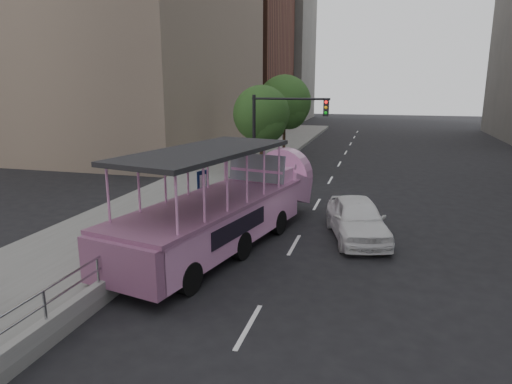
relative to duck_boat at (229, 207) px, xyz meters
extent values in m
plane|color=black|center=(1.38, -3.65, -1.37)|extent=(160.00, 160.00, 0.00)
cube|color=gray|center=(-4.37, 6.35, -1.22)|extent=(5.50, 80.00, 0.30)
cube|color=#9D9C98|center=(-1.74, -1.65, -0.89)|extent=(0.24, 30.00, 0.36)
cylinder|color=#ABACB0|center=(-1.74, -7.65, -0.36)|extent=(0.07, 0.07, 0.70)
cylinder|color=#ABACB0|center=(-1.74, -5.65, -0.36)|extent=(0.07, 0.07, 0.70)
cylinder|color=#ABACB0|center=(-1.74, -3.65, -0.36)|extent=(0.07, 0.07, 0.70)
cylinder|color=#ABACB0|center=(-1.74, -1.65, -0.36)|extent=(0.07, 0.07, 0.70)
cylinder|color=#ABACB0|center=(-1.74, 0.35, -0.36)|extent=(0.07, 0.07, 0.70)
cylinder|color=#ABACB0|center=(-1.74, 2.35, -0.36)|extent=(0.07, 0.07, 0.70)
cylinder|color=#ABACB0|center=(-1.74, 4.35, -0.36)|extent=(0.07, 0.07, 0.70)
cylinder|color=#ABACB0|center=(-1.74, 6.35, -0.36)|extent=(0.07, 0.07, 0.70)
cylinder|color=#ABACB0|center=(-1.74, 8.35, -0.36)|extent=(0.07, 0.07, 0.70)
cylinder|color=#ABACB0|center=(-1.74, -1.65, -0.36)|extent=(0.06, 22.00, 0.06)
cylinder|color=#ABACB0|center=(-1.74, -1.65, -0.03)|extent=(0.06, 22.00, 0.06)
cylinder|color=black|center=(-2.04, -3.90, -0.89)|extent=(0.57, 1.01, 0.96)
cylinder|color=black|center=(0.25, -4.40, -0.89)|extent=(0.57, 1.01, 0.96)
cylinder|color=black|center=(-1.41, -0.99, -0.89)|extent=(0.57, 1.01, 0.96)
cylinder|color=black|center=(0.88, -1.49, -0.89)|extent=(0.57, 1.01, 0.96)
cylinder|color=black|center=(-0.78, 1.92, -0.89)|extent=(0.57, 1.01, 0.96)
cylinder|color=black|center=(1.51, 1.43, -0.89)|extent=(0.57, 1.01, 0.96)
cube|color=#DF8DC5|center=(-0.22, -1.03, -0.28)|extent=(4.44, 9.09, 1.33)
cube|color=#DF8DC5|center=(0.85, 3.96, -0.01)|extent=(3.02, 2.76, 1.66)
cylinder|color=#DF8DC5|center=(1.05, 4.85, 0.31)|extent=(2.60, 1.26, 2.50)
cube|color=#8C5178|center=(-1.18, -5.45, -0.28)|extent=(2.68, 0.93, 1.33)
cube|color=#8C5178|center=(-0.22, -1.03, 0.45)|extent=(4.63, 9.43, 0.13)
cube|color=#242426|center=(-0.31, -1.45, 2.24)|extent=(4.24, 7.46, 0.15)
cube|color=#8E9BA8|center=(0.46, 2.14, 1.10)|extent=(2.44, 0.73, 1.11)
cube|color=#DF8DC5|center=(0.56, 2.61, 0.78)|extent=(2.51, 1.53, 0.53)
imported|color=white|center=(4.53, 1.71, -0.57)|extent=(3.01, 4.98, 1.59)
cylinder|color=black|center=(-1.41, 0.92, -0.24)|extent=(0.07, 0.07, 2.26)
cube|color=#0B2153|center=(-1.41, 0.92, 0.71)|extent=(0.24, 0.52, 0.81)
cube|color=white|center=(-1.38, 0.92, 0.71)|extent=(0.15, 0.34, 0.50)
cylinder|color=black|center=(-1.52, 8.85, 1.23)|extent=(0.18, 0.18, 5.20)
cylinder|color=black|center=(0.48, 8.85, 3.63)|extent=(4.20, 0.12, 0.12)
cube|color=black|center=(2.38, 8.85, 3.18)|extent=(0.28, 0.22, 0.85)
sphere|color=red|center=(2.38, 8.72, 3.48)|extent=(0.16, 0.16, 0.16)
cylinder|color=#3D2A1C|center=(-2.02, 12.35, 0.17)|extent=(0.22, 0.22, 3.08)
sphere|color=#295622|center=(-2.02, 12.35, 2.59)|extent=(3.52, 3.52, 3.52)
sphere|color=#295622|center=(-1.62, 12.05, 2.04)|extent=(2.42, 2.42, 2.42)
cylinder|color=#3D2A1C|center=(-1.82, 18.35, 0.37)|extent=(0.22, 0.22, 3.47)
sphere|color=#295622|center=(-1.82, 18.35, 3.10)|extent=(3.97, 3.97, 3.97)
sphere|color=#295622|center=(-1.42, 18.05, 2.48)|extent=(2.73, 2.73, 2.73)
cube|color=brown|center=(-16.62, 44.35, 11.63)|extent=(18.00, 16.00, 26.00)
cube|color=slate|center=(-14.62, 60.35, 8.63)|extent=(16.00, 14.00, 20.00)
camera|label=1|loc=(5.21, -15.32, 4.41)|focal=32.00mm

